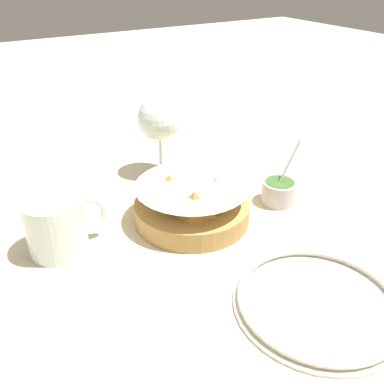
{
  "coord_description": "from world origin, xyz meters",
  "views": [
    {
      "loc": [
        -0.31,
        -0.54,
        0.43
      ],
      "look_at": [
        0.03,
        0.01,
        0.06
      ],
      "focal_mm": 40.0,
      "sensor_mm": 36.0,
      "label": 1
    }
  ],
  "objects_px": {
    "food_basket": "(192,204)",
    "side_plate": "(318,302)",
    "beer_mug": "(57,227)",
    "sauce_cup": "(279,191)",
    "wine_glass": "(159,121)"
  },
  "relations": [
    {
      "from": "food_basket",
      "to": "side_plate",
      "type": "height_order",
      "value": "food_basket"
    },
    {
      "from": "beer_mug",
      "to": "side_plate",
      "type": "height_order",
      "value": "beer_mug"
    },
    {
      "from": "food_basket",
      "to": "side_plate",
      "type": "bearing_deg",
      "value": -82.57
    },
    {
      "from": "food_basket",
      "to": "side_plate",
      "type": "distance_m",
      "value": 0.28
    },
    {
      "from": "sauce_cup",
      "to": "wine_glass",
      "type": "height_order",
      "value": "wine_glass"
    },
    {
      "from": "food_basket",
      "to": "side_plate",
      "type": "xyz_separation_m",
      "value": [
        0.04,
        -0.28,
        -0.02
      ]
    },
    {
      "from": "side_plate",
      "to": "food_basket",
      "type": "bearing_deg",
      "value": 97.43
    },
    {
      "from": "food_basket",
      "to": "beer_mug",
      "type": "relative_size",
      "value": 1.57
    },
    {
      "from": "sauce_cup",
      "to": "beer_mug",
      "type": "bearing_deg",
      "value": 170.6
    },
    {
      "from": "beer_mug",
      "to": "wine_glass",
      "type": "bearing_deg",
      "value": 31.45
    },
    {
      "from": "sauce_cup",
      "to": "side_plate",
      "type": "distance_m",
      "value": 0.28
    },
    {
      "from": "side_plate",
      "to": "beer_mug",
      "type": "bearing_deg",
      "value": 130.53
    },
    {
      "from": "food_basket",
      "to": "sauce_cup",
      "type": "bearing_deg",
      "value": -10.49
    },
    {
      "from": "food_basket",
      "to": "beer_mug",
      "type": "bearing_deg",
      "value": 171.44
    },
    {
      "from": "food_basket",
      "to": "wine_glass",
      "type": "relative_size",
      "value": 1.23
    }
  ]
}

